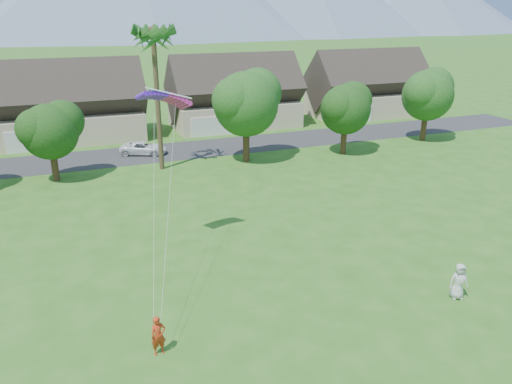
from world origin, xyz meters
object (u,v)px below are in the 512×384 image
kite_flyer (158,336)px  watcher (459,281)px  parked_car (144,148)px  parafoil_kite (165,96)px

kite_flyer → watcher: size_ratio=0.93×
parked_car → parafoil_kite: bearing=-161.8°
kite_flyer → parked_car: (4.47, 31.32, -0.25)m
watcher → kite_flyer: bearing=-165.5°
kite_flyer → watcher: bearing=-12.8°
kite_flyer → parafoil_kite: 13.09m
watcher → parked_car: bearing=126.5°
parked_car → parafoil_kite: parafoil_kite is taller
watcher → parafoil_kite: (-12.01, 10.87, 8.22)m
kite_flyer → watcher: 14.81m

